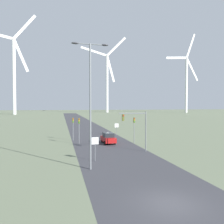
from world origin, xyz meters
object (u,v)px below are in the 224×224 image
object	(u,v)px
traffic_light_post_mid_left	(73,124)
wind_turbine_left	(14,68)
streetlamp	(90,93)
wind_turbine_right	(186,78)
traffic_light_post_near_left	(79,125)
traffic_light_post_near_right	(134,124)
stop_sign_near	(95,144)
traffic_light_mast_overhead	(136,123)
car_approaching	(108,138)
wind_turbine_center	(107,77)
stop_sign_far	(117,127)

from	to	relation	value
traffic_light_post_mid_left	wind_turbine_left	bearing A→B (deg)	105.13
streetlamp	wind_turbine_right	distance (m)	187.00
traffic_light_post_near_left	wind_turbine_right	xyz separation A→B (m)	(105.82, 138.10, 27.36)
traffic_light_post_near_right	wind_turbine_right	xyz separation A→B (m)	(96.61, 139.01, 27.34)
wind_turbine_right	streetlamp	bearing A→B (deg)	-124.77
stop_sign_near	traffic_light_post_near_right	distance (m)	13.30
traffic_light_mast_overhead	wind_turbine_left	size ratio (longest dim) A/B	0.08
traffic_light_post_mid_left	traffic_light_mast_overhead	distance (m)	14.24
traffic_light_post_mid_left	car_approaching	bearing A→B (deg)	-38.66
traffic_light_post_near_right	wind_turbine_center	xyz separation A→B (m)	(28.86, 158.99, 28.81)
wind_turbine_left	traffic_light_post_near_right	bearing A→B (deg)	-71.45
traffic_light_post_near_right	wind_turbine_right	bearing A→B (deg)	55.20
traffic_light_post_near_left	car_approaching	size ratio (longest dim) A/B	1.04
streetlamp	wind_turbine_left	bearing A→B (deg)	103.54
wind_turbine_center	traffic_light_post_near_right	bearing A→B (deg)	-100.29
traffic_light_post_near_right	traffic_light_mast_overhead	distance (m)	7.01
streetlamp	wind_turbine_left	size ratio (longest dim) A/B	0.17
wind_turbine_center	wind_turbine_right	xyz separation A→B (m)	(67.76, -19.97, -1.47)
streetlamp	traffic_light_post_near_left	xyz separation A→B (m)	(0.02, 14.36, -4.49)
wind_turbine_center	traffic_light_post_near_left	bearing A→B (deg)	-103.54
traffic_light_mast_overhead	wind_turbine_left	distance (m)	147.45
car_approaching	wind_turbine_center	distance (m)	164.76
traffic_light_post_near_left	traffic_light_mast_overhead	size ratio (longest dim) A/B	0.78
stop_sign_near	wind_turbine_right	distance (m)	184.72
stop_sign_near	stop_sign_far	xyz separation A→B (m)	(7.73, 20.12, -0.14)
stop_sign_near	traffic_light_post_near_left	bearing A→B (deg)	94.70
stop_sign_far	traffic_light_mast_overhead	world-z (taller)	traffic_light_mast_overhead
streetlamp	traffic_light_post_near_right	distance (m)	16.91
stop_sign_far	traffic_light_post_mid_left	world-z (taller)	traffic_light_post_mid_left
stop_sign_far	wind_turbine_right	world-z (taller)	wind_turbine_right
traffic_light_post_near_left	wind_turbine_left	world-z (taller)	wind_turbine_left
streetlamp	wind_turbine_center	bearing A→B (deg)	77.54
traffic_light_post_near_left	wind_turbine_left	bearing A→B (deg)	104.97
traffic_light_post_mid_left	wind_turbine_left	world-z (taller)	wind_turbine_left
traffic_light_post_near_left	traffic_light_post_near_right	bearing A→B (deg)	-5.66
traffic_light_post_near_left	wind_turbine_center	xyz separation A→B (m)	(38.07, 158.08, 28.83)
traffic_light_mast_overhead	wind_turbine_left	xyz separation A→B (m)	(-42.18, 138.28, 29.03)
wind_turbine_left	traffic_light_mast_overhead	bearing A→B (deg)	-73.04
stop_sign_far	wind_turbine_right	bearing A→B (deg)	53.06
streetlamp	car_approaching	distance (m)	16.35
car_approaching	wind_turbine_center	xyz separation A→B (m)	(33.23, 158.35, 31.08)
stop_sign_near	traffic_light_post_near_right	size ratio (longest dim) A/B	0.63
traffic_light_post_near_right	traffic_light_mast_overhead	xyz separation A→B (m)	(-1.98, -6.68, 0.76)
traffic_light_mast_overhead	car_approaching	xyz separation A→B (m)	(-2.40, 7.32, -3.03)
streetlamp	traffic_light_mast_overhead	xyz separation A→B (m)	(7.25, 6.76, -3.71)
traffic_light_post_near_right	wind_turbine_left	distance (m)	141.97
traffic_light_post_near_left	traffic_light_post_near_right	world-z (taller)	traffic_light_post_near_right
wind_turbine_left	stop_sign_near	bearing A→B (deg)	-75.81
traffic_light_post_near_right	wind_turbine_left	world-z (taller)	wind_turbine_left
car_approaching	traffic_light_mast_overhead	bearing A→B (deg)	-71.87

